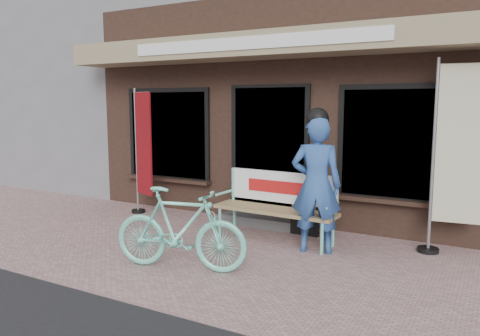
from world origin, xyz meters
The scene contains 9 objects.
ground centered at (0.00, 0.00, 0.00)m, with size 70.00×70.00×0.00m, color #AA8382.
storefront centered at (0.00, 4.96, 2.99)m, with size 7.00×6.77×6.00m.
neighbor_left_near centered at (-8.50, 5.50, 3.20)m, with size 10.00×7.00×6.40m, color slate.
bench centered at (0.54, 1.14, 0.56)m, with size 1.78×0.54×0.95m.
person centered at (1.18, 0.90, 0.91)m, with size 0.73×0.57×1.85m.
bicycle centered at (0.05, -0.49, 0.48)m, with size 0.45×1.60×0.96m, color #70DAC0.
nobori_red centered at (-2.08, 1.37, 1.12)m, with size 0.64×0.35×2.16m.
nobori_cream centered at (2.72, 1.61, 1.27)m, with size 0.73×0.30×2.47m.
menu_stand centered at (0.79, 1.54, 0.43)m, with size 0.43×0.11×0.85m.
Camera 1 is at (3.19, -4.70, 1.91)m, focal length 35.00 mm.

